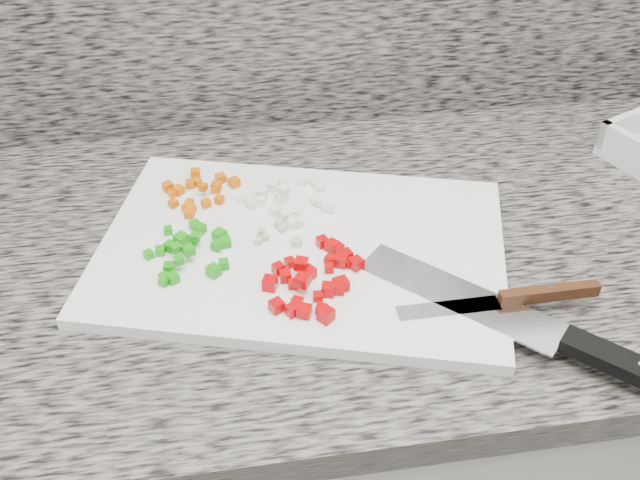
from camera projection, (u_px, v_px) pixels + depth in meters
The scene contains 10 objects.
cabinet at pixel (360, 445), 1.23m from camera, with size 3.92×0.62×0.86m, color white.
countertop at pixel (373, 245), 0.94m from camera, with size 3.96×0.64×0.04m, color slate.
cutting_board at pixel (302, 249), 0.89m from camera, with size 0.50×0.33×0.02m, color white.
carrot_pile at pixel (197, 191), 0.96m from camera, with size 0.11×0.11×0.02m.
onion_pile at pixel (288, 200), 0.95m from camera, with size 0.13×0.11×0.02m.
green_pepper_pile at pixel (191, 249), 0.87m from camera, with size 0.11×0.11×0.02m.
red_pepper_pile at pixel (316, 278), 0.83m from camera, with size 0.13×0.14×0.02m.
garlic_pile at pixel (281, 236), 0.89m from camera, with size 0.06×0.05×0.01m.
chef_knife at pixel (572, 343), 0.75m from camera, with size 0.32×0.31×0.02m.
paring_knife at pixel (524, 297), 0.81m from camera, with size 0.24×0.02×0.02m.
Camera 1 is at (-0.18, 0.74, 1.49)m, focal length 40.00 mm.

